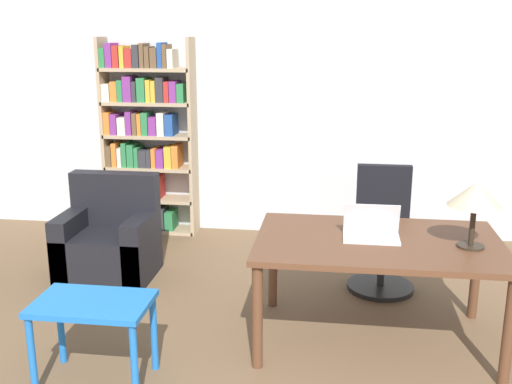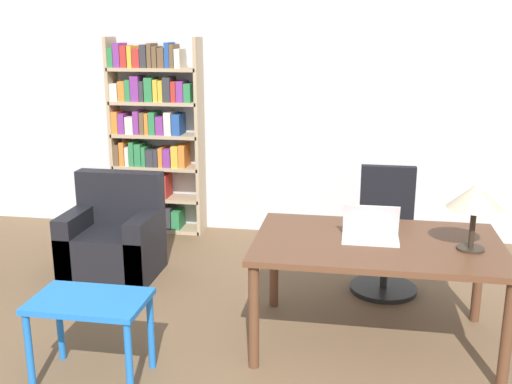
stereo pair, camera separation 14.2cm
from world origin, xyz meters
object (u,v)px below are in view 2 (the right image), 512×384
(laptop, at_px, (371,232))
(side_table_blue, at_px, (90,312))
(office_chair, at_px, (386,238))
(bookshelf, at_px, (152,138))
(armchair, at_px, (114,242))
(desk, at_px, (377,253))
(table_lamp, at_px, (475,198))

(laptop, xyz_separation_m, side_table_blue, (-1.68, -0.79, -0.35))
(office_chair, bearing_deg, bookshelf, 154.24)
(armchair, height_order, bookshelf, bookshelf)
(desk, xyz_separation_m, laptop, (-0.05, 0.03, 0.14))
(armchair, bearing_deg, office_chair, 2.50)
(laptop, height_order, side_table_blue, laptop)
(table_lamp, bearing_deg, armchair, 161.94)
(table_lamp, height_order, side_table_blue, table_lamp)
(desk, relative_size, bookshelf, 0.80)
(armchair, bearing_deg, laptop, -20.68)
(laptop, xyz_separation_m, table_lamp, (0.64, -0.09, 0.29))
(side_table_blue, relative_size, bookshelf, 0.34)
(laptop, relative_size, table_lamp, 0.87)
(table_lamp, distance_m, armchair, 3.11)
(table_lamp, distance_m, office_chair, 1.32)
(desk, bearing_deg, armchair, 159.15)
(table_lamp, distance_m, side_table_blue, 2.51)
(office_chair, height_order, bookshelf, bookshelf)
(desk, relative_size, armchair, 1.84)
(desk, relative_size, side_table_blue, 2.37)
(armchair, bearing_deg, bookshelf, 92.50)
(table_lamp, xyz_separation_m, side_table_blue, (-2.32, -0.70, -0.64))
(table_lamp, relative_size, office_chair, 0.42)
(laptop, distance_m, armchair, 2.43)
(armchair, bearing_deg, table_lamp, -18.06)
(desk, distance_m, office_chair, 1.00)
(bookshelf, bearing_deg, office_chair, -25.76)
(side_table_blue, distance_m, armchair, 1.72)
(laptop, distance_m, table_lamp, 0.71)
(desk, xyz_separation_m, office_chair, (0.10, 0.97, -0.22))
(laptop, bearing_deg, bookshelf, 137.11)
(side_table_blue, xyz_separation_m, bookshelf, (-0.59, 2.91, 0.56))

